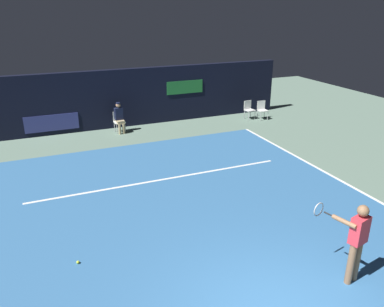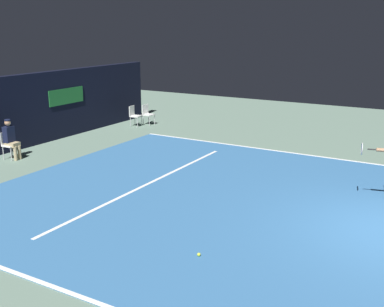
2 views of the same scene
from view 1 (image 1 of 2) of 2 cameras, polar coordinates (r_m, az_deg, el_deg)
name	(u,v)px [view 1 (image 1 of 2)]	position (r m, az deg, el deg)	size (l,w,h in m)	color
ground_plane	(184,208)	(10.59, -1.17, -8.11)	(32.12, 32.12, 0.00)	slate
court_surface	(184,208)	(10.58, -1.17, -8.08)	(10.52, 11.02, 0.01)	#336699
line_sideline_left	(333,176)	(13.20, 20.36, -3.24)	(0.10, 11.02, 0.01)	white
line_service	(162,180)	(12.20, -4.54, -3.93)	(8.20, 0.10, 0.01)	white
back_wall	(116,99)	(17.55, -11.27, 8.02)	(16.25, 0.33, 2.60)	black
tennis_player	(356,239)	(8.18, 23.37, -11.64)	(0.79, 0.93, 1.73)	#8C6647
line_judge_on_chair	(119,117)	(16.83, -10.82, 5.34)	(0.47, 0.55, 1.32)	white
courtside_chair_near	(249,109)	(18.90, 8.52, 6.65)	(0.49, 0.46, 0.88)	white
courtside_chair_far	(262,109)	(18.96, 10.45, 6.57)	(0.47, 0.44, 0.88)	white
tennis_ball	(78,262)	(8.86, -16.69, -15.30)	(0.07, 0.07, 0.07)	#CCE033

